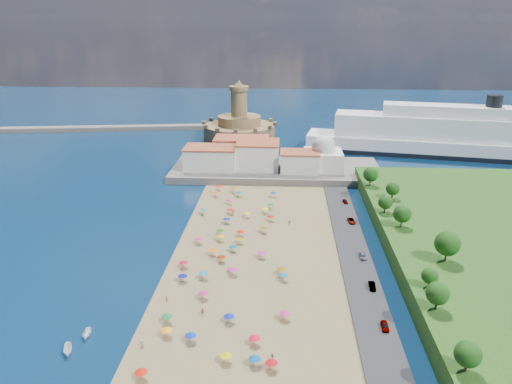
{
  "coord_description": "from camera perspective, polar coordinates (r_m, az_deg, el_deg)",
  "views": [
    {
      "loc": [
        13.48,
        -136.14,
        64.53
      ],
      "look_at": [
        4.0,
        25.0,
        8.0
      ],
      "focal_mm": 35.0,
      "sensor_mm": 36.0,
      "label": 1
    }
  ],
  "objects": [
    {
      "name": "moored_boats",
      "position": [
        114.25,
        -19.88,
        -15.94
      ],
      "size": [
        4.01,
        9.91,
        1.64
      ],
      "color": "white",
      "rests_on": "ground"
    },
    {
      "name": "waterfront_buildings",
      "position": [
        217.93,
        -1.1,
        4.23
      ],
      "size": [
        57.0,
        29.0,
        11.0
      ],
      "color": "silver",
      "rests_on": "terrace"
    },
    {
      "name": "beachgoers",
      "position": [
        149.05,
        -2.89,
        -5.91
      ],
      "size": [
        31.79,
        98.89,
        1.89
      ],
      "color": "tan",
      "rests_on": "beach"
    },
    {
      "name": "domed_building",
      "position": [
        215.1,
        7.68,
        4.16
      ],
      "size": [
        16.0,
        16.0,
        15.0
      ],
      "color": "silver",
      "rests_on": "terrace"
    },
    {
      "name": "breakwater",
      "position": [
        320.7,
        -19.5,
        6.83
      ],
      "size": [
        199.03,
        34.77,
        2.6
      ],
      "primitive_type": "cube",
      "rotation": [
        0.0,
        0.0,
        0.14
      ],
      "color": "#59544C",
      "rests_on": "ground"
    },
    {
      "name": "jetty",
      "position": [
        253.51,
        -2.52,
        4.81
      ],
      "size": [
        18.0,
        70.0,
        2.4
      ],
      "primitive_type": "cube",
      "color": "#59544C",
      "rests_on": "ground"
    },
    {
      "name": "ground",
      "position": [
        151.27,
        -2.08,
        -5.97
      ],
      "size": [
        700.0,
        700.0,
        0.0
      ],
      "primitive_type": "plane",
      "color": "#071938",
      "rests_on": "ground"
    },
    {
      "name": "beach_parasols",
      "position": [
        142.05,
        -2.99,
        -6.78
      ],
      "size": [
        30.92,
        117.02,
        2.2
      ],
      "color": "gray",
      "rests_on": "beach"
    },
    {
      "name": "hillside_trees",
      "position": [
        144.11,
        17.35,
        -3.81
      ],
      "size": [
        15.5,
        107.91,
        8.21
      ],
      "color": "#382314",
      "rests_on": "hillside"
    },
    {
      "name": "cruise_ship",
      "position": [
        263.39,
        21.15,
        5.82
      ],
      "size": [
        140.05,
        45.34,
        30.28
      ],
      "color": "black",
      "rests_on": "ground"
    },
    {
      "name": "fortress",
      "position": [
        281.34,
        -1.92,
        7.42
      ],
      "size": [
        40.0,
        40.0,
        32.4
      ],
      "color": "#94734A",
      "rests_on": "ground"
    },
    {
      "name": "parked_cars",
      "position": [
        147.63,
        11.88,
        -6.49
      ],
      "size": [
        2.54,
        81.84,
        1.35
      ],
      "color": "gray",
      "rests_on": "promenade"
    },
    {
      "name": "terrace",
      "position": [
        218.46,
        2.31,
        2.51
      ],
      "size": [
        90.0,
        36.0,
        3.0
      ],
      "primitive_type": "cube",
      "color": "#59544C",
      "rests_on": "ground"
    }
  ]
}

